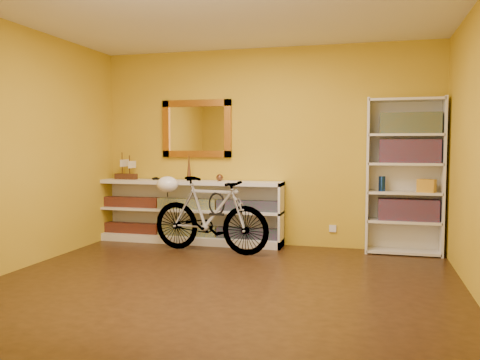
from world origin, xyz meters
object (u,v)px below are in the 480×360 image
(console_unit, at_px, (188,212))
(bicycle, at_px, (210,215))
(bookcase, at_px, (405,176))
(helmet, at_px, (167,184))

(console_unit, height_order, bicycle, bicycle)
(bookcase, xyz_separation_m, helmet, (-2.91, -0.43, -0.13))
(bookcase, bearing_deg, helmet, -171.66)
(bookcase, bearing_deg, console_unit, -179.49)
(helmet, bearing_deg, console_unit, 73.21)
(bookcase, distance_m, bicycle, 2.41)
(bookcase, height_order, helmet, bookcase)
(bookcase, distance_m, helmet, 2.94)
(console_unit, relative_size, bicycle, 1.63)
(bookcase, height_order, bicycle, bookcase)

